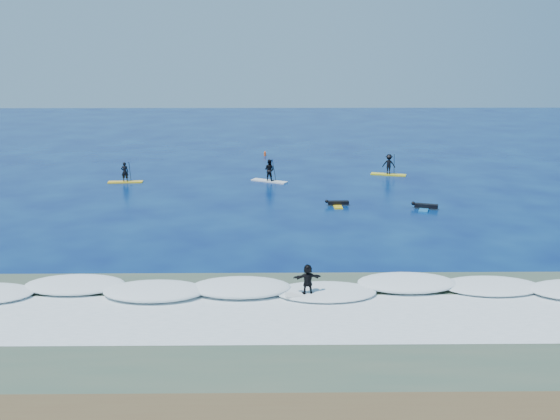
{
  "coord_description": "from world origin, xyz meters",
  "views": [
    {
      "loc": [
        -1.44,
        -37.61,
        11.32
      ],
      "look_at": [
        -0.99,
        2.9,
        0.6
      ],
      "focal_mm": 40.0,
      "sensor_mm": 36.0,
      "label": 1
    }
  ],
  "objects_px": {
    "sup_paddler_right": "(389,166)",
    "prone_paddler_far": "(425,207)",
    "sup_paddler_center": "(269,172)",
    "wave_surfer": "(308,281)",
    "sup_paddler_left": "(125,175)",
    "prone_paddler_near": "(337,204)",
    "marker_buoy": "(265,154)"
  },
  "relations": [
    {
      "from": "prone_paddler_near",
      "to": "wave_surfer",
      "type": "relative_size",
      "value": 1.03
    },
    {
      "from": "sup_paddler_right",
      "to": "sup_paddler_left",
      "type": "bearing_deg",
      "value": -155.7
    },
    {
      "from": "sup_paddler_right",
      "to": "prone_paddler_near",
      "type": "xyz_separation_m",
      "value": [
        -5.75,
        -11.05,
        -0.7
      ]
    },
    {
      "from": "sup_paddler_left",
      "to": "wave_surfer",
      "type": "height_order",
      "value": "sup_paddler_left"
    },
    {
      "from": "wave_surfer",
      "to": "marker_buoy",
      "type": "bearing_deg",
      "value": 85.49
    },
    {
      "from": "prone_paddler_near",
      "to": "wave_surfer",
      "type": "height_order",
      "value": "wave_surfer"
    },
    {
      "from": "marker_buoy",
      "to": "prone_paddler_near",
      "type": "bearing_deg",
      "value": -75.42
    },
    {
      "from": "sup_paddler_left",
      "to": "sup_paddler_right",
      "type": "xyz_separation_m",
      "value": [
        23.01,
        2.94,
        0.22
      ]
    },
    {
      "from": "prone_paddler_far",
      "to": "marker_buoy",
      "type": "relative_size",
      "value": 4.28
    },
    {
      "from": "sup_paddler_right",
      "to": "prone_paddler_far",
      "type": "bearing_deg",
      "value": -70.93
    },
    {
      "from": "sup_paddler_right",
      "to": "prone_paddler_near",
      "type": "distance_m",
      "value": 12.47
    },
    {
      "from": "sup_paddler_left",
      "to": "marker_buoy",
      "type": "distance_m",
      "value": 17.62
    },
    {
      "from": "sup_paddler_left",
      "to": "sup_paddler_center",
      "type": "xyz_separation_m",
      "value": [
        12.28,
        0.22,
        0.2
      ]
    },
    {
      "from": "sup_paddler_left",
      "to": "prone_paddler_far",
      "type": "height_order",
      "value": "sup_paddler_left"
    },
    {
      "from": "marker_buoy",
      "to": "sup_paddler_left",
      "type": "bearing_deg",
      "value": -131.8
    },
    {
      "from": "sup_paddler_center",
      "to": "wave_surfer",
      "type": "height_order",
      "value": "sup_paddler_center"
    },
    {
      "from": "sup_paddler_right",
      "to": "sup_paddler_center",
      "type": "bearing_deg",
      "value": -148.73
    },
    {
      "from": "sup_paddler_right",
      "to": "prone_paddler_far",
      "type": "xyz_separation_m",
      "value": [
        0.43,
        -12.06,
        -0.69
      ]
    },
    {
      "from": "sup_paddler_left",
      "to": "prone_paddler_near",
      "type": "xyz_separation_m",
      "value": [
        17.26,
        -8.1,
        -0.48
      ]
    },
    {
      "from": "sup_paddler_right",
      "to": "prone_paddler_far",
      "type": "distance_m",
      "value": 12.09
    },
    {
      "from": "sup_paddler_right",
      "to": "wave_surfer",
      "type": "height_order",
      "value": "sup_paddler_right"
    },
    {
      "from": "prone_paddler_near",
      "to": "sup_paddler_left",
      "type": "bearing_deg",
      "value": 62.79
    },
    {
      "from": "sup_paddler_right",
      "to": "prone_paddler_near",
      "type": "relative_size",
      "value": 1.45
    },
    {
      "from": "prone_paddler_near",
      "to": "marker_buoy",
      "type": "distance_m",
      "value": 21.94
    },
    {
      "from": "sup_paddler_left",
      "to": "sup_paddler_right",
      "type": "height_order",
      "value": "sup_paddler_right"
    },
    {
      "from": "sup_paddler_right",
      "to": "wave_surfer",
      "type": "distance_m",
      "value": 29.62
    },
    {
      "from": "wave_surfer",
      "to": "marker_buoy",
      "type": "distance_m",
      "value": 38.55
    },
    {
      "from": "marker_buoy",
      "to": "wave_surfer",
      "type": "bearing_deg",
      "value": -86.37
    },
    {
      "from": "prone_paddler_far",
      "to": "marker_buoy",
      "type": "xyz_separation_m",
      "value": [
        -11.7,
        22.25,
        0.08
      ]
    },
    {
      "from": "prone_paddler_far",
      "to": "wave_surfer",
      "type": "relative_size",
      "value": 1.13
    },
    {
      "from": "sup_paddler_center",
      "to": "prone_paddler_near",
      "type": "distance_m",
      "value": 9.72
    },
    {
      "from": "sup_paddler_left",
      "to": "prone_paddler_near",
      "type": "height_order",
      "value": "sup_paddler_left"
    }
  ]
}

